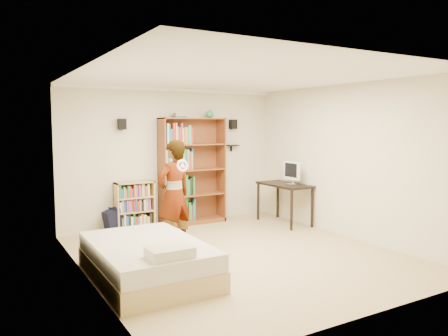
% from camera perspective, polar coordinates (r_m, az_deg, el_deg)
% --- Properties ---
extents(ground, '(4.50, 5.00, 0.01)m').
position_cam_1_polar(ground, '(6.83, 1.97, -11.25)').
color(ground, tan).
rests_on(ground, ground).
extents(room_shell, '(4.52, 5.02, 2.71)m').
position_cam_1_polar(room_shell, '(6.54, 2.02, 3.70)').
color(room_shell, beige).
rests_on(room_shell, ground).
extents(crown_molding, '(4.50, 5.00, 0.06)m').
position_cam_1_polar(crown_molding, '(6.57, 2.05, 11.64)').
color(crown_molding, white).
rests_on(crown_molding, room_shell).
extents(speaker_left, '(0.14, 0.12, 0.20)m').
position_cam_1_polar(speaker_left, '(8.29, -13.19, 5.61)').
color(speaker_left, black).
rests_on(speaker_left, room_shell).
extents(speaker_right, '(0.14, 0.12, 0.20)m').
position_cam_1_polar(speaker_right, '(9.28, 1.19, 5.74)').
color(speaker_right, black).
rests_on(speaker_right, room_shell).
extents(wall_shelf, '(0.25, 0.16, 0.02)m').
position_cam_1_polar(wall_shelf, '(9.30, 1.16, 2.97)').
color(wall_shelf, black).
rests_on(wall_shelf, room_shell).
extents(tall_bookshelf, '(1.34, 0.39, 2.12)m').
position_cam_1_polar(tall_bookshelf, '(8.76, -4.13, -0.41)').
color(tall_bookshelf, brown).
rests_on(tall_bookshelf, ground).
extents(low_bookshelf, '(0.73, 0.27, 0.92)m').
position_cam_1_polar(low_bookshelf, '(8.46, -11.58, -4.86)').
color(low_bookshelf, tan).
rests_on(low_bookshelf, ground).
extents(computer_desk, '(0.59, 1.19, 0.81)m').
position_cam_1_polar(computer_desk, '(8.91, 7.86, -4.62)').
color(computer_desk, black).
rests_on(computer_desk, ground).
extents(imac, '(0.16, 0.47, 0.46)m').
position_cam_1_polar(imac, '(8.75, 8.75, -0.63)').
color(imac, white).
rests_on(imac, computer_desk).
extents(daybed, '(1.32, 2.02, 0.60)m').
position_cam_1_polar(daybed, '(5.85, -10.02, -11.18)').
color(daybed, beige).
rests_on(daybed, ground).
extents(person, '(0.72, 0.57, 1.75)m').
position_cam_1_polar(person, '(7.02, -6.53, -3.49)').
color(person, black).
rests_on(person, ground).
extents(wii_wheel, '(0.19, 0.07, 0.19)m').
position_cam_1_polar(wii_wheel, '(6.66, -5.45, 0.31)').
color(wii_wheel, white).
rests_on(wii_wheel, person).
extents(navy_bag, '(0.40, 0.33, 0.46)m').
position_cam_1_polar(navy_bag, '(8.33, -14.31, -6.69)').
color(navy_bag, black).
rests_on(navy_bag, ground).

